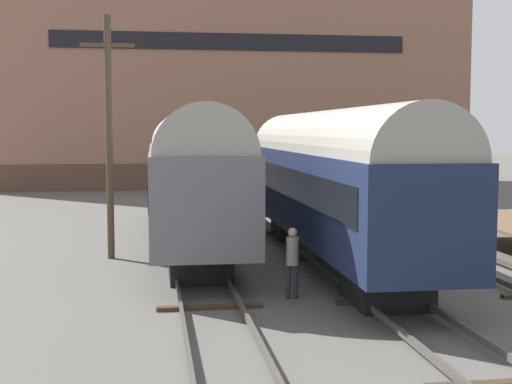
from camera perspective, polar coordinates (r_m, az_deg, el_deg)
The scene contains 9 objects.
ground_plane at distance 21.36m, azimuth 7.73°, elevation -6.87°, with size 200.00×200.00×0.00m, color #56544F.
track_left at distance 20.57m, azimuth -4.38°, elevation -6.89°, with size 2.60×60.00×0.26m.
track_middle at distance 21.33m, azimuth 7.73°, elevation -6.49°, with size 2.60×60.00×0.26m.
track_right at distance 22.94m, azimuth 18.55°, elevation -5.89°, with size 2.60×60.00×0.26m.
train_car_navy at distance 23.40m, azimuth 6.10°, elevation 1.27°, with size 2.89×17.10×5.02m.
train_car_grey at distance 26.63m, azimuth -5.36°, elevation 1.81°, with size 2.96×17.85×5.09m.
person_worker at distance 18.51m, azimuth 2.92°, elevation -5.11°, with size 0.32×0.32×1.86m.
utility_pole at distance 24.51m, azimuth -11.67°, elevation 4.60°, with size 1.80×0.24×8.17m.
warehouse_building at distance 57.60m, azimuth -2.54°, elevation 10.33°, with size 36.56×10.75×19.43m.
Camera 1 is at (-5.79, -20.09, 4.38)m, focal length 50.00 mm.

